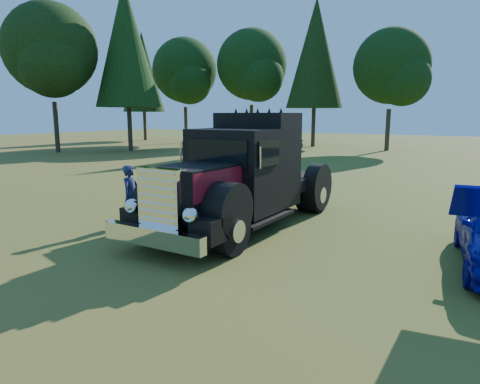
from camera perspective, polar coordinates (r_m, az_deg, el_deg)
name	(u,v)px	position (r m, az deg, el deg)	size (l,w,h in m)	color
ground	(245,256)	(9.15, 0.66, -8.52)	(120.00, 120.00, 0.00)	#365E1B
treeline	(391,51)	(35.72, 19.48, 17.28)	(72.10, 24.04, 13.84)	#2D2116
diamond_t_truck	(241,180)	(11.15, 0.08, 1.66)	(3.35, 7.16, 3.00)	black
spectator_near	(131,196)	(11.75, -14.33, -0.49)	(0.60, 0.39, 1.64)	#1A263D
spectator_far	(172,194)	(11.90, -9.10, -0.24)	(0.78, 0.61, 1.61)	navy
distant_teal_car	(277,143)	(35.94, 4.99, 6.57)	(1.41, 4.03, 1.33)	#09373A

